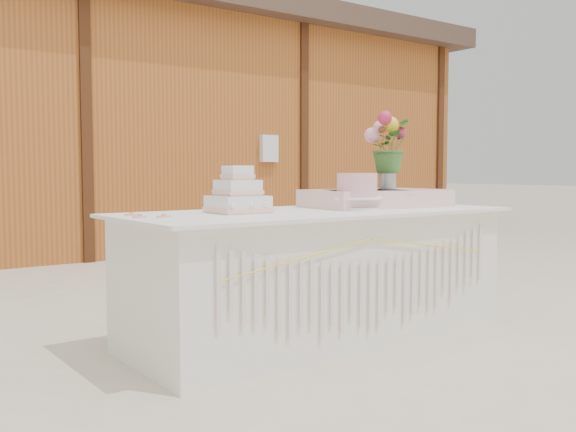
% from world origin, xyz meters
% --- Properties ---
extents(ground, '(80.00, 80.00, 0.00)m').
position_xyz_m(ground, '(0.00, 0.00, 0.00)').
color(ground, beige).
rests_on(ground, ground).
extents(barn, '(12.60, 4.60, 3.30)m').
position_xyz_m(barn, '(-0.01, 5.99, 1.68)').
color(barn, '#A65222').
rests_on(barn, ground).
extents(cake_table, '(2.40, 1.00, 0.77)m').
position_xyz_m(cake_table, '(0.00, -0.00, 0.39)').
color(cake_table, white).
rests_on(cake_table, ground).
extents(wedding_cake, '(0.30, 0.30, 0.26)m').
position_xyz_m(wedding_cake, '(-0.51, 0.08, 0.86)').
color(wedding_cake, white).
rests_on(wedding_cake, cake_table).
extents(pink_cake_stand, '(0.31, 0.31, 0.22)m').
position_xyz_m(pink_cake_stand, '(0.22, -0.10, 0.89)').
color(pink_cake_stand, white).
rests_on(pink_cake_stand, cake_table).
extents(satin_runner, '(0.95, 0.60, 0.11)m').
position_xyz_m(satin_runner, '(0.54, 0.06, 0.83)').
color(satin_runner, beige).
rests_on(satin_runner, cake_table).
extents(flower_vase, '(0.11, 0.11, 0.16)m').
position_xyz_m(flower_vase, '(0.63, 0.05, 0.96)').
color(flower_vase, silver).
rests_on(flower_vase, satin_runner).
extents(bouquet, '(0.41, 0.40, 0.35)m').
position_xyz_m(bouquet, '(0.63, 0.05, 1.21)').
color(bouquet, '#3D6F2C').
rests_on(bouquet, flower_vase).
extents(loose_flowers, '(0.26, 0.39, 0.02)m').
position_xyz_m(loose_flowers, '(-1.04, 0.11, 0.78)').
color(loose_flowers, pink).
rests_on(loose_flowers, cake_table).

